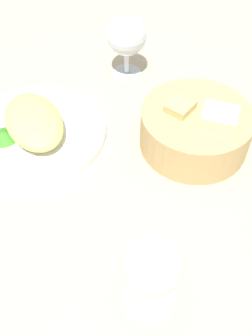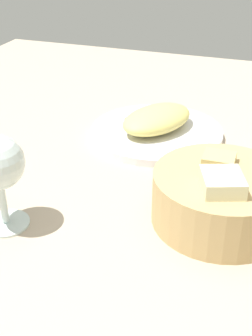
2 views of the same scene
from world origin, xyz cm
name	(u,v)px [view 2 (image 2 of 2)]	position (x,y,z in cm)	size (l,w,h in cm)	color
ground_plane	(172,187)	(0.00, 0.00, -1.00)	(140.00, 140.00, 2.00)	#BBA78E
plate	(156,132)	(-15.08, -6.80, 0.70)	(24.59, 24.59, 1.40)	white
omelette	(157,119)	(-15.08, -6.80, 3.45)	(15.32, 9.41, 4.11)	#E3D471
lettuce_garnish	(137,117)	(-17.93, -11.48, 2.02)	(5.15, 5.15, 1.24)	#3C8A29
bread_basket	(221,197)	(7.94, 8.52, 3.82)	(18.45, 18.45, 9.24)	tan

